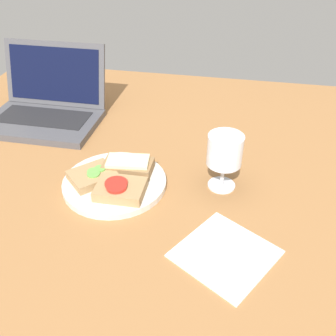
{
  "coord_description": "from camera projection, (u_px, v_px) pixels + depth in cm",
  "views": [
    {
      "loc": [
        18.29,
        -63.88,
        55.43
      ],
      "look_at": [
        5.03,
        2.18,
        8.0
      ],
      "focal_mm": 40.0,
      "sensor_mm": 36.0,
      "label": 1
    }
  ],
  "objects": [
    {
      "name": "wooden_table",
      "position": [
        145.0,
        194.0,
        0.85
      ],
      "size": [
        140.0,
        140.0,
        3.0
      ],
      "primitive_type": "cube",
      "color": "#9E6B3D",
      "rests_on": "ground"
    },
    {
      "name": "plate",
      "position": [
        114.0,
        183.0,
        0.85
      ],
      "size": [
        23.43,
        23.43,
        1.52
      ],
      "primitive_type": "cylinder",
      "color": "silver",
      "rests_on": "wooden_table"
    },
    {
      "name": "sandwich_with_cheese",
      "position": [
        128.0,
        165.0,
        0.87
      ],
      "size": [
        11.34,
        6.76,
        3.08
      ],
      "color": "#937047",
      "rests_on": "plate"
    },
    {
      "name": "sandwich_with_cucumber",
      "position": [
        93.0,
        176.0,
        0.84
      ],
      "size": [
        12.35,
        12.4,
        2.34
      ],
      "color": "#A88456",
      "rests_on": "plate"
    },
    {
      "name": "sandwich_with_tomato",
      "position": [
        120.0,
        189.0,
        0.8
      ],
      "size": [
        10.45,
        8.17,
        2.84
      ],
      "color": "#A88456",
      "rests_on": "plate"
    },
    {
      "name": "wine_glass",
      "position": [
        225.0,
        153.0,
        0.8
      ],
      "size": [
        7.71,
        7.71,
        13.13
      ],
      "color": "white",
      "rests_on": "wooden_table"
    },
    {
      "name": "laptop",
      "position": [
        45.0,
        108.0,
        1.09
      ],
      "size": [
        32.06,
        25.94,
        20.04
      ],
      "color": "#4C4C51",
      "rests_on": "wooden_table"
    },
    {
      "name": "napkin",
      "position": [
        225.0,
        254.0,
        0.68
      ],
      "size": [
        21.63,
        21.64,
        0.4
      ],
      "primitive_type": "cube",
      "rotation": [
        0.0,
        0.0,
        -0.55
      ],
      "color": "white",
      "rests_on": "wooden_table"
    }
  ]
}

